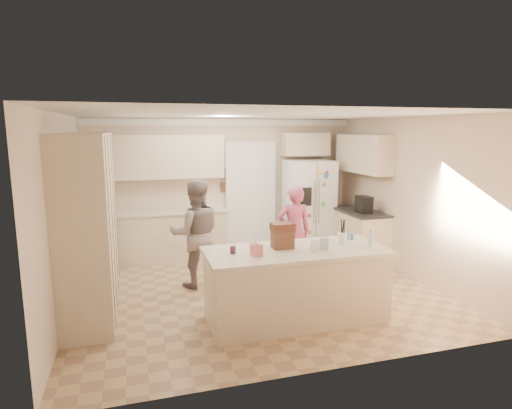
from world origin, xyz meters
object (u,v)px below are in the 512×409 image
object	(u,v)px
utensil_crock	(342,239)
coffee_maker	(364,204)
dollhouse_body	(282,239)
teen_girl	(294,231)
island_base	(296,286)
tissue_box	(256,249)
refrigerator	(309,206)
teen_boy	(196,233)

from	to	relation	value
utensil_crock	coffee_maker	bearing A→B (deg)	52.88
utensil_crock	dollhouse_body	world-z (taller)	dollhouse_body
teen_girl	island_base	bearing A→B (deg)	75.66
tissue_box	refrigerator	bearing A→B (deg)	56.82
coffee_maker	refrigerator	bearing A→B (deg)	122.07
tissue_box	dollhouse_body	xyz separation A→B (m)	(0.40, 0.20, 0.04)
island_base	tissue_box	distance (m)	0.79
tissue_box	teen_boy	bearing A→B (deg)	106.05
dollhouse_body	teen_girl	size ratio (longest dim) A/B	0.17
utensil_crock	teen_boy	size ratio (longest dim) A/B	0.09
teen_boy	teen_girl	world-z (taller)	teen_boy
island_base	dollhouse_body	world-z (taller)	dollhouse_body
refrigerator	dollhouse_body	bearing A→B (deg)	-117.46
utensil_crock	teen_girl	world-z (taller)	teen_girl
island_base	utensil_crock	size ratio (longest dim) A/B	14.67
coffee_maker	island_base	xyz separation A→B (m)	(-2.05, -1.90, -0.63)
coffee_maker	teen_girl	xyz separation A→B (m)	(-1.47, -0.33, -0.32)
tissue_box	teen_girl	xyz separation A→B (m)	(1.13, 1.67, -0.24)
island_base	teen_boy	distance (m)	1.91
coffee_maker	dollhouse_body	distance (m)	2.84
dollhouse_body	teen_girl	bearing A→B (deg)	63.46
dollhouse_body	teen_boy	distance (m)	1.71
utensil_crock	teen_boy	distance (m)	2.26
island_base	utensil_crock	world-z (taller)	utensil_crock
utensil_crock	teen_boy	xyz separation A→B (m)	(-1.68, 1.51, -0.17)
refrigerator	tissue_box	size ratio (longest dim) A/B	12.86
coffee_maker	teen_boy	size ratio (longest dim) A/B	0.18
island_base	utensil_crock	bearing A→B (deg)	4.40
refrigerator	island_base	xyz separation A→B (m)	(-1.42, -2.91, -0.46)
tissue_box	teen_girl	world-z (taller)	teen_girl
refrigerator	dollhouse_body	size ratio (longest dim) A/B	6.92
dollhouse_body	refrigerator	bearing A→B (deg)	60.84
refrigerator	tissue_box	world-z (taller)	refrigerator
coffee_maker	teen_boy	xyz separation A→B (m)	(-3.08, -0.34, -0.24)
teen_girl	teen_boy	bearing A→B (deg)	6.36
island_base	teen_boy	size ratio (longest dim) A/B	1.33
island_base	refrigerator	bearing A→B (deg)	64.02
coffee_maker	utensil_crock	distance (m)	2.32
teen_boy	refrigerator	bearing A→B (deg)	-148.88
teen_girl	refrigerator	bearing A→B (deg)	-115.83
refrigerator	tissue_box	distance (m)	3.60
island_base	tissue_box	bearing A→B (deg)	-169.70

